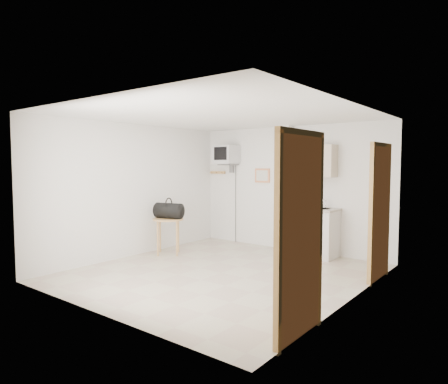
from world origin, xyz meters
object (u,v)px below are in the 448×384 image
Objects in this scene: duffel_bag at (169,211)px; water_bottle at (285,283)px; round_table at (168,224)px; crt_television at (226,155)px.

duffel_bag is 3.13m from water_bottle.
round_table is 2.16× the size of water_bottle.
crt_television is 3.63× the size of duffel_bag.
duffel_bag is at bearing 166.05° from water_bottle.
duffel_bag is (0.01, 0.01, 0.25)m from round_table.
duffel_bag is (-0.19, -1.58, -1.09)m from crt_television.
round_table is 0.25m from duffel_bag.
crt_television is at bearing 82.83° from round_table.
crt_television is 4.03m from water_bottle.
duffel_bag reaches higher than round_table.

